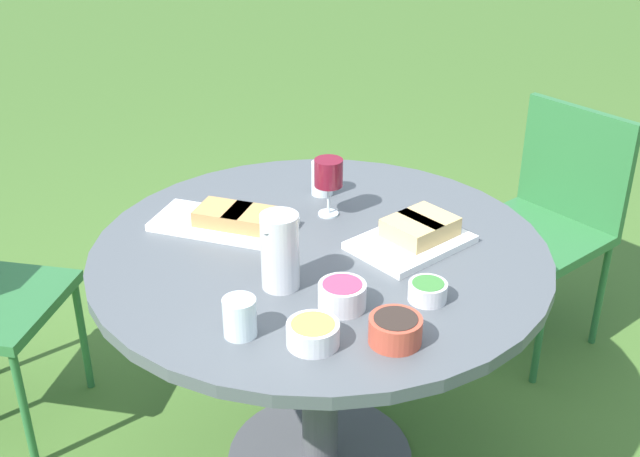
% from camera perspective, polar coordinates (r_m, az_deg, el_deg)
% --- Properties ---
extents(dining_table, '(1.25, 1.25, 0.76)m').
position_cam_1_polar(dining_table, '(2.24, -0.00, -4.25)').
color(dining_table, '#4C4C51').
rests_on(dining_table, ground_plane).
extents(chair_far_back, '(0.47, 0.49, 0.89)m').
position_cam_1_polar(chair_far_back, '(3.03, 16.10, 1.24)').
color(chair_far_back, '#2D6B38').
rests_on(chair_far_back, ground_plane).
extents(water_pitcher, '(0.10, 0.10, 0.20)m').
position_cam_1_polar(water_pitcher, '(1.96, -2.86, -1.62)').
color(water_pitcher, silver).
rests_on(water_pitcher, dining_table).
extents(wine_glass, '(0.08, 0.08, 0.17)m').
position_cam_1_polar(wine_glass, '(2.30, 0.61, 3.86)').
color(wine_glass, silver).
rests_on(wine_glass, dining_table).
extents(platter_bread_main, '(0.33, 0.25, 0.07)m').
position_cam_1_polar(platter_bread_main, '(2.20, 6.83, -0.40)').
color(platter_bread_main, white).
rests_on(platter_bread_main, dining_table).
extents(platter_charcuterie, '(0.33, 0.44, 0.06)m').
position_cam_1_polar(platter_charcuterie, '(2.28, -6.41, 0.56)').
color(platter_charcuterie, white).
rests_on(platter_charcuterie, dining_table).
extents(bowl_fries, '(0.12, 0.12, 0.05)m').
position_cam_1_polar(bowl_fries, '(1.79, -0.51, -7.41)').
color(bowl_fries, silver).
rests_on(bowl_fries, dining_table).
extents(bowl_salad, '(0.10, 0.10, 0.05)m').
position_cam_1_polar(bowl_salad, '(1.96, 7.67, -4.38)').
color(bowl_salad, silver).
rests_on(bowl_salad, dining_table).
extents(bowl_olives, '(0.12, 0.12, 0.06)m').
position_cam_1_polar(bowl_olives, '(1.80, 5.38, -7.10)').
color(bowl_olives, '#B74733').
rests_on(bowl_olives, dining_table).
extents(bowl_dip_red, '(0.12, 0.12, 0.07)m').
position_cam_1_polar(bowl_dip_red, '(1.91, 1.59, -4.69)').
color(bowl_dip_red, silver).
rests_on(bowl_dip_red, dining_table).
extents(cup_water_near, '(0.08, 0.08, 0.09)m').
position_cam_1_polar(cup_water_near, '(1.82, -5.73, -6.29)').
color(cup_water_near, silver).
rests_on(cup_water_near, dining_table).
extents(cup_water_far, '(0.07, 0.07, 0.10)m').
position_cam_1_polar(cup_water_far, '(2.46, 0.16, 3.60)').
color(cup_water_far, silver).
rests_on(cup_water_far, dining_table).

